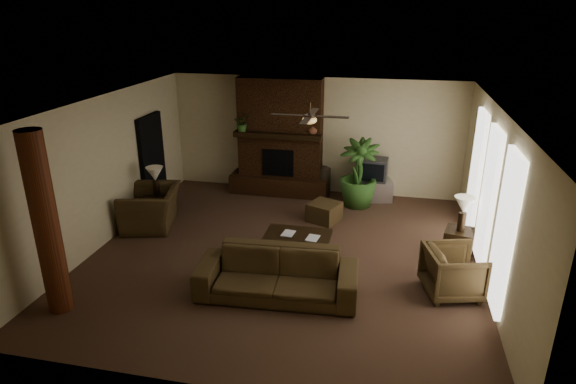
% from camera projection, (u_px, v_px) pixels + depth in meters
% --- Properties ---
extents(room_shell, '(7.00, 7.00, 7.00)m').
position_uv_depth(room_shell, '(283.00, 184.00, 8.62)').
color(room_shell, brown).
rests_on(room_shell, ground).
extents(fireplace, '(2.40, 0.70, 2.80)m').
position_uv_depth(fireplace, '(280.00, 147.00, 11.81)').
color(fireplace, '#432512').
rests_on(fireplace, ground).
extents(windows, '(0.08, 3.65, 2.35)m').
position_uv_depth(windows, '(488.00, 198.00, 8.15)').
color(windows, white).
rests_on(windows, ground).
extents(log_column, '(0.36, 0.36, 2.80)m').
position_uv_depth(log_column, '(46.00, 225.00, 7.01)').
color(log_column, brown).
rests_on(log_column, ground).
extents(doorway, '(0.10, 1.00, 2.10)m').
position_uv_depth(doorway, '(153.00, 161.00, 11.06)').
color(doorway, black).
rests_on(doorway, ground).
extents(ceiling_fan, '(1.35, 1.35, 0.37)m').
position_uv_depth(ceiling_fan, '(309.00, 118.00, 8.41)').
color(ceiling_fan, '#2F2215').
rests_on(ceiling_fan, ceiling).
extents(sofa, '(2.56, 0.89, 0.99)m').
position_uv_depth(sofa, '(277.00, 267.00, 7.69)').
color(sofa, '#4B3A20').
rests_on(sofa, ground).
extents(armchair_left, '(1.09, 1.41, 1.10)m').
position_uv_depth(armchair_left, '(150.00, 202.00, 10.12)').
color(armchair_left, '#4B3A20').
rests_on(armchair_left, ground).
extents(armchair_right, '(0.99, 1.03, 0.88)m').
position_uv_depth(armchair_right, '(454.00, 270.00, 7.73)').
color(armchair_right, '#4B3A20').
rests_on(armchair_right, ground).
extents(coffee_table, '(1.20, 0.70, 0.43)m').
position_uv_depth(coffee_table, '(298.00, 237.00, 8.98)').
color(coffee_table, black).
rests_on(coffee_table, ground).
extents(ottoman, '(0.79, 0.79, 0.40)m').
position_uv_depth(ottoman, '(324.00, 212.00, 10.50)').
color(ottoman, '#4B3A20').
rests_on(ottoman, ground).
extents(tv_stand, '(0.94, 0.68, 0.50)m').
position_uv_depth(tv_stand, '(373.00, 190.00, 11.60)').
color(tv_stand, silver).
rests_on(tv_stand, ground).
extents(tv, '(0.68, 0.56, 0.52)m').
position_uv_depth(tv, '(373.00, 169.00, 11.44)').
color(tv, '#3A3A3D').
rests_on(tv, tv_stand).
extents(floor_vase, '(0.34, 0.34, 0.77)m').
position_uv_depth(floor_vase, '(324.00, 179.00, 11.79)').
color(floor_vase, '#31261B').
rests_on(floor_vase, ground).
extents(floor_plant, '(1.11, 1.68, 0.88)m').
position_uv_depth(floor_plant, '(358.00, 188.00, 11.22)').
color(floor_plant, '#376227').
rests_on(floor_plant, ground).
extents(side_table_left, '(0.64, 0.64, 0.55)m').
position_uv_depth(side_table_left, '(157.00, 207.00, 10.55)').
color(side_table_left, black).
rests_on(side_table_left, ground).
extents(lamp_left, '(0.43, 0.43, 0.65)m').
position_uv_depth(lamp_left, '(155.00, 176.00, 10.24)').
color(lamp_left, '#2F2215').
rests_on(lamp_left, side_table_left).
extents(side_table_right, '(0.60, 0.60, 0.55)m').
position_uv_depth(side_table_right, '(458.00, 244.00, 8.93)').
color(side_table_right, black).
rests_on(side_table_right, ground).
extents(lamp_right, '(0.43, 0.43, 0.65)m').
position_uv_depth(lamp_right, '(464.00, 208.00, 8.65)').
color(lamp_right, '#2F2215').
rests_on(lamp_right, side_table_right).
extents(mantel_plant, '(0.46, 0.49, 0.33)m').
position_uv_depth(mantel_plant, '(243.00, 125.00, 11.51)').
color(mantel_plant, '#376227').
rests_on(mantel_plant, fireplace).
extents(mantel_vase, '(0.25, 0.26, 0.22)m').
position_uv_depth(mantel_vase, '(313.00, 129.00, 11.29)').
color(mantel_vase, brown).
rests_on(mantel_vase, fireplace).
extents(book_a, '(0.22, 0.05, 0.29)m').
position_uv_depth(book_a, '(283.00, 226.00, 8.92)').
color(book_a, '#999999').
rests_on(book_a, coffee_table).
extents(book_b, '(0.21, 0.05, 0.29)m').
position_uv_depth(book_b, '(307.00, 231.00, 8.75)').
color(book_b, '#999999').
rests_on(book_b, coffee_table).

